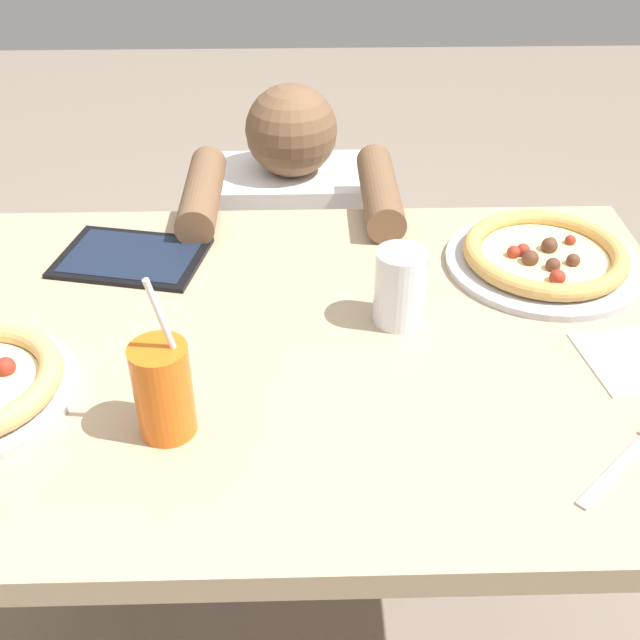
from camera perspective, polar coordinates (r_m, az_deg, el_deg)
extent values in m
plane|color=gray|center=(1.69, -1.35, -22.14)|extent=(8.00, 8.00, 0.00)
cube|color=tan|center=(1.14, -1.86, -2.28)|extent=(1.21, 0.81, 0.04)
cylinder|color=#89765B|center=(1.72, -19.44, -5.56)|extent=(0.07, 0.07, 0.71)
cylinder|color=#89765B|center=(1.71, 16.29, -5.05)|extent=(0.07, 0.07, 0.71)
sphere|color=maroon|center=(1.12, -22.20, -3.21)|extent=(0.03, 0.03, 0.03)
cylinder|color=#B7B7BC|center=(1.35, 16.13, 4.04)|extent=(0.32, 0.32, 0.01)
cylinder|color=#EFD68C|center=(1.34, 16.21, 4.44)|extent=(0.21, 0.21, 0.01)
torus|color=tan|center=(1.34, 16.28, 4.80)|extent=(0.27, 0.27, 0.03)
sphere|color=maroon|center=(1.32, 14.11, 4.87)|extent=(0.02, 0.02, 0.02)
sphere|color=#2D6623|center=(1.37, 16.71, 5.52)|extent=(0.02, 0.02, 0.02)
sphere|color=maroon|center=(1.39, 18.00, 5.61)|extent=(0.02, 0.02, 0.02)
sphere|color=maroon|center=(1.33, 14.76, 4.99)|extent=(0.02, 0.02, 0.02)
sphere|color=brown|center=(1.33, 18.19, 4.20)|extent=(0.02, 0.02, 0.02)
sphere|color=brown|center=(1.30, 16.83, 3.91)|extent=(0.02, 0.02, 0.02)
sphere|color=brown|center=(1.31, 15.27, 4.42)|extent=(0.03, 0.03, 0.03)
sphere|color=brown|center=(1.35, 16.58, 5.28)|extent=(0.03, 0.03, 0.03)
sphere|color=maroon|center=(1.27, 17.12, 3.03)|extent=(0.03, 0.03, 0.03)
cylinder|color=orange|center=(0.96, -11.50, -5.10)|extent=(0.07, 0.07, 0.13)
cylinder|color=white|center=(0.90, -11.60, 0.00)|extent=(0.03, 0.02, 0.12)
cylinder|color=silver|center=(1.14, 5.90, 2.42)|extent=(0.08, 0.08, 0.12)
cube|color=white|center=(1.12, 6.38, 3.40)|extent=(0.03, 0.03, 0.02)
cube|color=white|center=(1.13, 5.94, 4.05)|extent=(0.03, 0.03, 0.02)
cube|color=white|center=(1.11, 6.36, 3.38)|extent=(0.03, 0.03, 0.03)
cube|color=silver|center=(1.00, 21.01, -10.29)|extent=(0.13, 0.12, 0.00)
cube|color=black|center=(1.35, -13.74, 4.51)|extent=(0.27, 0.22, 0.01)
cube|color=#192338|center=(1.35, -13.76, 4.67)|extent=(0.24, 0.19, 0.00)
cylinder|color=#333847|center=(1.96, -1.76, -2.38)|extent=(0.30, 0.30, 0.45)
cube|color=white|center=(1.76, -1.97, 6.91)|extent=(0.37, 0.22, 0.27)
sphere|color=brown|center=(1.66, -2.13, 13.80)|extent=(0.19, 0.19, 0.19)
cylinder|color=brown|center=(1.47, -8.70, 9.23)|extent=(0.07, 0.28, 0.07)
cylinder|color=brown|center=(1.47, 4.44, 9.46)|extent=(0.07, 0.28, 0.07)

